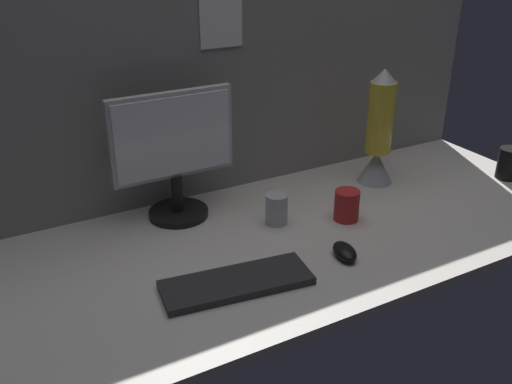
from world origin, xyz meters
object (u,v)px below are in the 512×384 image
(monitor, at_px, (174,151))
(keyboard, at_px, (237,283))
(mouse, at_px, (344,252))
(mug_red_plastic, at_px, (347,205))
(lava_lamp, at_px, (379,136))
(mug_black_travel, at_px, (509,163))
(mug_steel, at_px, (277,209))

(monitor, relative_size, keyboard, 1.03)
(mouse, bearing_deg, mug_red_plastic, 64.78)
(mouse, height_order, lava_lamp, lava_lamp)
(mug_red_plastic, height_order, mug_black_travel, mug_black_travel)
(mug_steel, distance_m, mug_black_travel, 0.88)
(monitor, relative_size, lava_lamp, 0.98)
(monitor, relative_size, mouse, 3.98)
(monitor, bearing_deg, lava_lamp, -7.86)
(lava_lamp, bearing_deg, mouse, -138.44)
(keyboard, bearing_deg, mug_black_travel, 14.21)
(keyboard, xyz_separation_m, mug_black_travel, (1.12, 0.13, 0.04))
(mug_black_travel, distance_m, lava_lamp, 0.48)
(monitor, distance_m, mouse, 0.56)
(mug_red_plastic, bearing_deg, lava_lamp, 34.60)
(keyboard, bearing_deg, mouse, 4.20)
(mug_steel, bearing_deg, mouse, -76.94)
(mug_red_plastic, bearing_deg, monitor, 147.94)
(keyboard, xyz_separation_m, mouse, (0.31, -0.02, 0.01))
(keyboard, relative_size, mug_red_plastic, 3.98)
(keyboard, bearing_deg, monitor, 95.91)
(mug_red_plastic, relative_size, mug_black_travel, 0.86)
(keyboard, height_order, mug_steel, mug_steel)
(mug_red_plastic, distance_m, mug_black_travel, 0.68)
(mug_steel, xyz_separation_m, mug_black_travel, (0.87, -0.11, 0.01))
(mouse, bearing_deg, keyboard, -170.24)
(mouse, distance_m, lava_lamp, 0.54)
(monitor, bearing_deg, mug_steel, -38.58)
(mug_steel, distance_m, mug_red_plastic, 0.21)
(monitor, height_order, mug_black_travel, monitor)
(keyboard, height_order, mouse, mouse)
(mouse, distance_m, mug_steel, 0.26)
(keyboard, xyz_separation_m, lava_lamp, (0.70, 0.33, 0.15))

